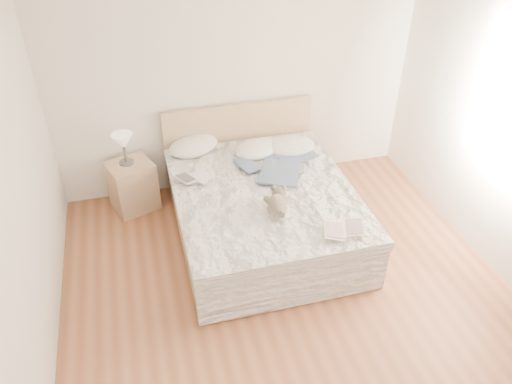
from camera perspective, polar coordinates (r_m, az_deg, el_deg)
The scene contains 13 objects.
floor at distance 4.47m, azimuth 4.79°, elevation -13.96°, with size 4.00×4.50×0.00m, color brown.
wall_back at distance 5.47m, azimuth -2.33°, elevation 13.54°, with size 4.00×0.02×2.70m, color silver.
wall_left at distance 3.51m, azimuth -26.68°, elevation -4.53°, with size 0.02×4.50×2.70m, color silver.
bed at distance 5.09m, azimuth 0.63°, elevation -1.82°, with size 1.72×2.14×1.00m.
nightstand at distance 5.62m, azimuth -13.91°, elevation 0.71°, with size 0.45×0.40×0.56m, color tan.
table_lamp at distance 5.37m, azimuth -14.93°, elevation 5.46°, with size 0.22×0.22×0.35m.
pillow_left at distance 5.52m, azimuth -7.15°, elevation 5.27°, with size 0.57×0.40×0.17m, color white.
pillow_middle at distance 5.42m, azimuth 0.23°, elevation 4.97°, with size 0.52×0.37×0.16m, color white.
pillow_right at distance 5.48m, azimuth 3.85°, elevation 5.23°, with size 0.56×0.39×0.17m, color white.
blouse at distance 5.09m, azimuth 2.84°, elevation 2.56°, with size 0.61×0.66×0.02m, color #354660, non-canonical shape.
photo_book at distance 5.00m, azimuth -7.13°, elevation 1.62°, with size 0.32×0.22×0.02m, color white.
childrens_book at distance 4.38m, azimuth 10.05°, elevation -4.23°, with size 0.37×0.25×0.02m, color #F9E7CA.
teddy_bear at distance 4.51m, azimuth 2.40°, elevation -1.95°, with size 0.22×0.31×0.16m, color #6A5E50, non-canonical shape.
Camera 1 is at (-1.10, -2.71, 3.39)m, focal length 35.00 mm.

